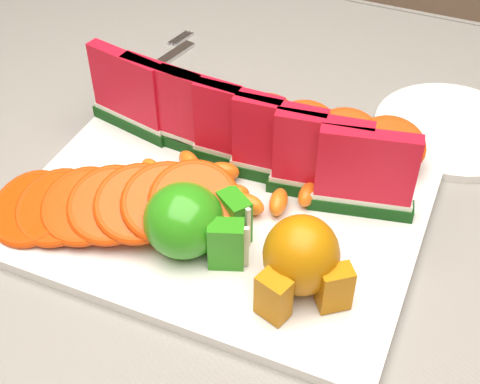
# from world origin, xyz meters

# --- Properties ---
(table) EXTENTS (1.40, 0.90, 0.75)m
(table) POSITION_xyz_m (0.00, 0.00, 0.65)
(table) COLOR #51311F
(table) RESTS_ON ground
(tablecloth) EXTENTS (1.53, 1.03, 0.20)m
(tablecloth) POSITION_xyz_m (0.00, 0.00, 0.72)
(tablecloth) COLOR gray
(tablecloth) RESTS_ON table
(platter) EXTENTS (0.40, 0.30, 0.01)m
(platter) POSITION_xyz_m (0.01, 0.00, 0.76)
(platter) COLOR silver
(platter) RESTS_ON tablecloth
(apple_cluster) EXTENTS (0.11, 0.09, 0.07)m
(apple_cluster) POSITION_xyz_m (0.01, -0.06, 0.80)
(apple_cluster) COLOR #207A13
(apple_cluster) RESTS_ON platter
(pear_cluster) EXTENTS (0.09, 0.09, 0.08)m
(pear_cluster) POSITION_xyz_m (0.12, -0.07, 0.81)
(pear_cluster) COLOR #AA6F1D
(pear_cluster) RESTS_ON platter
(side_plate) EXTENTS (0.19, 0.19, 0.01)m
(side_plate) POSITION_xyz_m (0.21, 0.23, 0.76)
(side_plate) COLOR silver
(side_plate) RESTS_ON tablecloth
(fork) EXTENTS (0.05, 0.19, 0.00)m
(fork) POSITION_xyz_m (-0.18, 0.22, 0.76)
(fork) COLOR silver
(fork) RESTS_ON tablecloth
(watermelon_row) EXTENTS (0.39, 0.07, 0.10)m
(watermelon_row) POSITION_xyz_m (0.00, 0.07, 0.82)
(watermelon_row) COLOR #103B0F
(watermelon_row) RESTS_ON platter
(orange_fan_front) EXTENTS (0.27, 0.16, 0.07)m
(orange_fan_front) POSITION_xyz_m (-0.07, -0.06, 0.80)
(orange_fan_front) COLOR #E36300
(orange_fan_front) RESTS_ON platter
(orange_fan_back) EXTENTS (0.33, 0.10, 0.04)m
(orange_fan_back) POSITION_xyz_m (0.03, 0.13, 0.79)
(orange_fan_back) COLOR #E36300
(orange_fan_back) RESTS_ON platter
(tangerine_segments) EXTENTS (0.19, 0.07, 0.02)m
(tangerine_segments) POSITION_xyz_m (0.01, 0.03, 0.78)
(tangerine_segments) COLOR orange
(tangerine_segments) RESTS_ON platter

